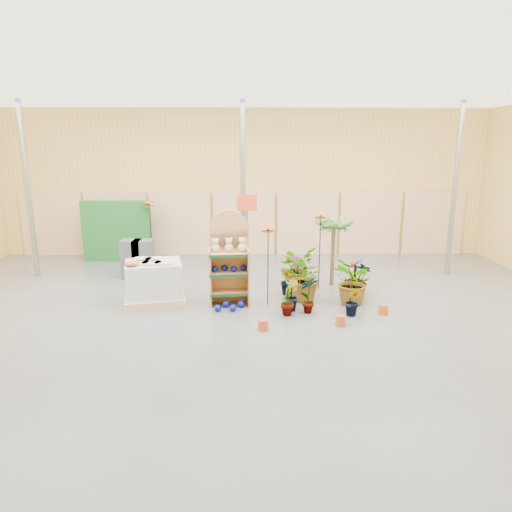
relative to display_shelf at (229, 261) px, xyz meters
The scene contains 24 objects.
room 1.37m from the display_shelf, 54.50° to the right, with size 15.20×12.10×4.70m.
display_shelf is the anchor object (origin of this frame).
teddy_bears 0.37m from the display_shelf, 77.43° to the right, with size 0.75×0.19×0.31m.
gazing_balls_shelf 0.17m from the display_shelf, 90.00° to the right, with size 0.75×0.26×0.14m.
gazing_balls_floor 0.99m from the display_shelf, 89.24° to the right, with size 0.63×0.39×0.15m.
pallet_stack 1.73m from the display_shelf, behind, with size 1.49×1.33×0.95m.
charcoal_planters 3.22m from the display_shelf, 140.88° to the left, with size 0.80×0.50×1.00m.
trellis_stock 5.24m from the display_shelf, 132.10° to the left, with size 2.00×0.30×1.80m, color #1B5E22.
offer_sign 1.83m from the display_shelf, 77.05° to the left, with size 0.50×0.08×2.20m.
bird_table_front 1.17m from the display_shelf, 13.92° to the right, with size 0.34×0.34×1.86m.
bird_table_right 2.48m from the display_shelf, 23.79° to the left, with size 0.34×0.34×1.98m.
bird_table_back 4.42m from the display_shelf, 124.23° to the left, with size 0.34×0.34×1.92m.
palm 2.85m from the display_shelf, 26.87° to the left, with size 0.70×0.70×1.77m.
potted_plant_0 1.57m from the display_shelf, 35.57° to the right, with size 0.46×0.31×0.87m, color #41732F.
potted_plant_1 1.53m from the display_shelf, 22.22° to the right, with size 0.35×0.28×0.64m, color #41732F.
potted_plant_2 1.69m from the display_shelf, ahead, with size 0.98×0.85×1.09m, color #41732F.
potted_plant_3 2.91m from the display_shelf, ahead, with size 0.50×0.50×0.89m, color #41732F.
potted_plant_4 3.25m from the display_shelf, 12.39° to the left, with size 0.38×0.25×0.71m, color #41732F.
potted_plant_5 1.52m from the display_shelf, 19.77° to the left, with size 0.38×0.30×0.68m, color #41732F.
potted_plant_6 1.99m from the display_shelf, 33.84° to the left, with size 0.88×0.76×0.97m, color #41732F.
potted_plant_8 1.88m from the display_shelf, 22.83° to the right, with size 0.42×0.28×0.79m, color #41732F.
potted_plant_9 2.76m from the display_shelf, 19.83° to the right, with size 0.35×0.28×0.63m, color #41732F.
potted_plant_10 2.73m from the display_shelf, ahead, with size 0.93×0.80×1.03m, color #41732F.
potted_plant_11 2.00m from the display_shelf, 33.69° to the left, with size 0.42×0.42×0.76m, color #41732F.
Camera 1 is at (0.13, -8.30, 3.35)m, focal length 32.00 mm.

